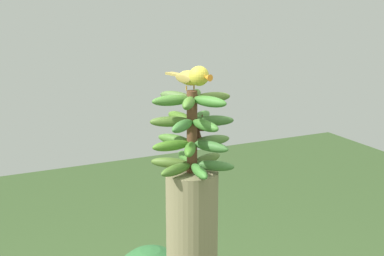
{
  "coord_description": "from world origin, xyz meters",
  "views": [
    {
      "loc": [
        -1.63,
        0.77,
        1.85
      ],
      "look_at": [
        0.0,
        0.0,
        1.4
      ],
      "focal_mm": 49.47,
      "sensor_mm": 36.0,
      "label": 1
    }
  ],
  "objects": [
    {
      "name": "banana_bunch",
      "position": [
        0.0,
        -0.0,
        1.39
      ],
      "size": [
        0.31,
        0.3,
        0.3
      ],
      "color": "brown",
      "rests_on": "banana_tree"
    },
    {
      "name": "perched_bird",
      "position": [
        -0.0,
        -0.01,
        1.58
      ],
      "size": [
        0.24,
        0.09,
        0.09
      ],
      "color": "#C68933",
      "rests_on": "banana_bunch"
    }
  ]
}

